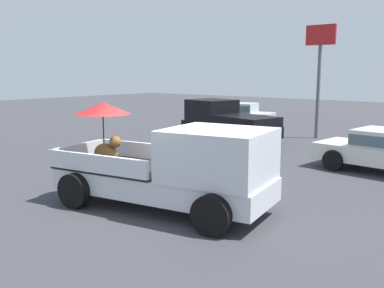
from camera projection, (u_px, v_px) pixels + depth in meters
The scene contains 5 objects.
ground_plane at pixel (163, 207), 9.94m from camera, with size 80.00×80.00×0.00m, color #38383D.
pickup_truck_main at pixel (177, 168), 9.58m from camera, with size 5.30×2.97×2.37m.
pickup_truck_red at pixel (226, 121), 19.66m from camera, with size 5.07×2.92×1.80m.
parked_sedan_near at pixel (236, 113), 24.86m from camera, with size 4.59×2.72×1.33m.
motel_sign at pixel (320, 59), 19.82m from camera, with size 1.40×0.16×5.19m.
Camera 1 is at (6.61, -6.95, 3.07)m, focal length 40.54 mm.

